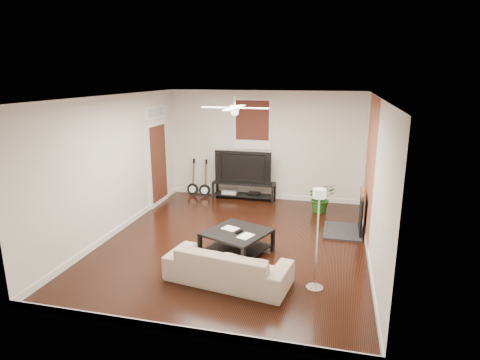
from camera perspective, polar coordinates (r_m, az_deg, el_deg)
name	(u,v)px	position (r m, az deg, el deg)	size (l,w,h in m)	color
room	(235,172)	(7.57, -0.72, 1.08)	(5.01, 6.01, 2.81)	black
brick_accent	(370,168)	(8.34, 17.87, 1.65)	(0.02, 2.20, 2.80)	#9E4F33
fireplace	(351,212)	(8.58, 15.46, -4.35)	(0.80, 1.10, 0.92)	black
window_back	(252,124)	(10.39, 1.76, 7.89)	(1.00, 0.06, 1.30)	#3A120F
door_left	(158,155)	(10.18, -11.56, 3.46)	(0.08, 1.00, 2.50)	white
tv_stand	(244,190)	(10.59, 0.56, -1.49)	(1.64, 0.44, 0.46)	black
tv	(244,166)	(10.45, 0.59, 1.96)	(1.47, 0.19, 0.84)	black
coffee_table	(237,242)	(7.45, -0.43, -8.79)	(1.01, 1.01, 0.43)	black
sofa	(228,265)	(6.47, -1.73, -11.92)	(1.96, 0.77, 0.57)	tan
floor_lamp	(317,240)	(6.15, 10.83, -8.36)	(0.26, 0.26, 1.60)	silver
potted_plant	(321,198)	(9.73, 11.35, -2.45)	(0.65, 0.56, 0.72)	#1C5217
guitar_left	(192,178)	(10.89, -6.75, 0.34)	(0.31, 0.22, 1.00)	black
guitar_right	(204,179)	(10.75, -5.05, 0.20)	(0.31, 0.22, 1.00)	black
ceiling_fan	(235,108)	(7.38, -0.75, 10.18)	(1.24, 1.24, 0.32)	white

